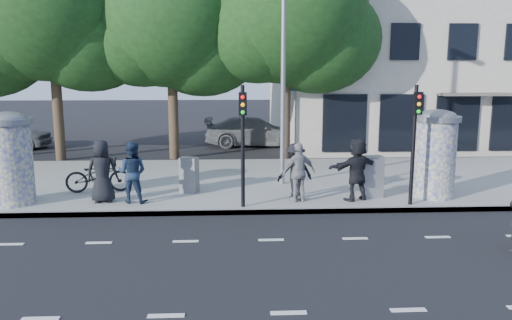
{
  "coord_description": "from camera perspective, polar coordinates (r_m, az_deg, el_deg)",
  "views": [
    {
      "loc": [
        -0.92,
        -9.78,
        3.91
      ],
      "look_at": [
        -0.25,
        3.5,
        1.54
      ],
      "focal_mm": 35.0,
      "sensor_mm": 36.0,
      "label": 1
    }
  ],
  "objects": [
    {
      "name": "ground",
      "position": [
        10.57,
        2.36,
        -11.63
      ],
      "size": [
        120.0,
        120.0,
        0.0
      ],
      "primitive_type": "plane",
      "color": "black",
      "rests_on": "ground"
    },
    {
      "name": "sidewalk",
      "position": [
        17.72,
        0.16,
        -2.4
      ],
      "size": [
        40.0,
        8.0,
        0.15
      ],
      "primitive_type": "cube",
      "color": "gray",
      "rests_on": "ground"
    },
    {
      "name": "curb",
      "position": [
        13.9,
        1.03,
        -5.92
      ],
      "size": [
        40.0,
        0.1,
        0.16
      ],
      "primitive_type": "cube",
      "color": "slate",
      "rests_on": "ground"
    },
    {
      "name": "lane_dash_near",
      "position": [
        8.58,
        3.75,
        -17.04
      ],
      "size": [
        32.0,
        0.12,
        0.01
      ],
      "primitive_type": "cube",
      "color": "silver",
      "rests_on": "ground"
    },
    {
      "name": "lane_dash_far",
      "position": [
        11.88,
        1.74,
        -9.12
      ],
      "size": [
        32.0,
        0.12,
        0.01
      ],
      "primitive_type": "cube",
      "color": "silver",
      "rests_on": "ground"
    },
    {
      "name": "ad_column_left",
      "position": [
        15.78,
        -26.3,
        0.4
      ],
      "size": [
        1.36,
        1.36,
        2.65
      ],
      "color": "beige",
      "rests_on": "sidewalk"
    },
    {
      "name": "ad_column_right",
      "position": [
        15.89,
        19.8,
        0.91
      ],
      "size": [
        1.36,
        1.36,
        2.65
      ],
      "color": "beige",
      "rests_on": "sidewalk"
    },
    {
      "name": "traffic_pole_near",
      "position": [
        13.68,
        -1.52,
        3.04
      ],
      "size": [
        0.22,
        0.31,
        3.4
      ],
      "color": "black",
      "rests_on": "sidewalk"
    },
    {
      "name": "traffic_pole_far",
      "position": [
        14.6,
        17.69,
        3.01
      ],
      "size": [
        0.22,
        0.31,
        3.4
      ],
      "color": "black",
      "rests_on": "sidewalk"
    },
    {
      "name": "street_lamp",
      "position": [
        16.52,
        3.18,
        13.15
      ],
      "size": [
        0.25,
        0.93,
        8.0
      ],
      "color": "slate",
      "rests_on": "sidewalk"
    },
    {
      "name": "tree_mid_left",
      "position": [
        23.67,
        -22.4,
        15.65
      ],
      "size": [
        7.2,
        7.2,
        9.57
      ],
      "color": "#38281C",
      "rests_on": "ground"
    },
    {
      "name": "tree_near_left",
      "position": [
        22.73,
        -9.74,
        15.4
      ],
      "size": [
        6.8,
        6.8,
        8.97
      ],
      "color": "#38281C",
      "rests_on": "ground"
    },
    {
      "name": "tree_center",
      "position": [
        22.34,
        3.5,
        16.26
      ],
      "size": [
        7.0,
        7.0,
        9.3
      ],
      "color": "#38281C",
      "rests_on": "ground"
    },
    {
      "name": "building",
      "position": [
        32.51,
        21.12,
        13.12
      ],
      "size": [
        20.3,
        15.85,
        12.0
      ],
      "color": "#AEA392",
      "rests_on": "ground"
    },
    {
      "name": "ped_a",
      "position": [
        15.06,
        -17.15,
        -1.26
      ],
      "size": [
        0.93,
        0.64,
        1.82
      ],
      "primitive_type": "imported",
      "rotation": [
        0.0,
        0.0,
        3.22
      ],
      "color": "black",
      "rests_on": "sidewalk"
    },
    {
      "name": "ped_c",
      "position": [
        14.81,
        -13.98,
        -1.38
      ],
      "size": [
        0.97,
        0.81,
        1.78
      ],
      "primitive_type": "imported",
      "rotation": [
        0.0,
        0.0,
        2.97
      ],
      "color": "#1B2B44",
      "rests_on": "sidewalk"
    },
    {
      "name": "ped_d",
      "position": [
        14.91,
        4.48,
        -1.26
      ],
      "size": [
        1.18,
        0.84,
        1.66
      ],
      "primitive_type": "imported",
      "rotation": [
        0.0,
        0.0,
        3.37
      ],
      "color": "black",
      "rests_on": "sidewalk"
    },
    {
      "name": "ped_e",
      "position": [
        14.53,
        4.93,
        -1.43
      ],
      "size": [
        1.15,
        0.87,
        1.73
      ],
      "primitive_type": "imported",
      "rotation": [
        0.0,
        0.0,
        3.46
      ],
      "color": "gray",
      "rests_on": "sidewalk"
    },
    {
      "name": "ped_f",
      "position": [
        14.91,
        11.46,
        -1.03
      ],
      "size": [
        1.84,
        1.24,
        1.87
      ],
      "primitive_type": "imported",
      "rotation": [
        0.0,
        0.0,
        3.54
      ],
      "color": "black",
      "rests_on": "sidewalk"
    },
    {
      "name": "bicycle",
      "position": [
        16.46,
        -17.58,
        -1.71
      ],
      "size": [
        0.94,
        2.07,
        1.05
      ],
      "primitive_type": "imported",
      "rotation": [
        0.0,
        0.0,
        1.7
      ],
      "color": "black",
      "rests_on": "sidewalk"
    },
    {
      "name": "cabinet_left",
      "position": [
        15.78,
        -7.65,
        -1.71
      ],
      "size": [
        0.63,
        0.53,
        1.11
      ],
      "primitive_type": "cube",
      "rotation": [
        0.0,
        0.0,
        -0.32
      ],
      "color": "slate",
      "rests_on": "sidewalk"
    },
    {
      "name": "cabinet_right",
      "position": [
        15.47,
        13.12,
        -1.86
      ],
      "size": [
        0.63,
        0.48,
        1.25
      ],
      "primitive_type": "cube",
      "rotation": [
        0.0,
        0.0,
        0.07
      ],
      "color": "gray",
      "rests_on": "sidewalk"
    },
    {
      "name": "car_left",
      "position": [
        28.51,
        -26.71,
        2.67
      ],
      "size": [
        1.86,
        4.46,
        1.51
      ],
      "primitive_type": "imported",
      "rotation": [
        0.0,
        0.0,
        1.55
      ],
      "color": "#55565C",
      "rests_on": "ground"
    },
    {
      "name": "car_right",
      "position": [
        26.41,
        -0.16,
        3.25
      ],
      "size": [
        2.15,
        5.24,
        1.52
      ],
      "primitive_type": "imported",
      "rotation": [
        0.0,
        0.0,
        1.57
      ],
      "color": "slate",
      "rests_on": "ground"
    }
  ]
}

